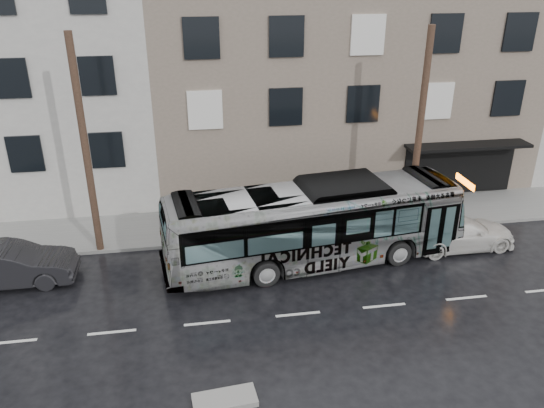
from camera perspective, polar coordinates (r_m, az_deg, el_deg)
The scene contains 10 objects.
ground at distance 21.23m, azimuth 1.42°, elevation -7.86°, with size 120.00×120.00×0.00m, color black.
sidewalk at distance 25.42m, azimuth -0.58°, elevation -1.93°, with size 90.00×3.60×0.15m, color gray.
building_taupe at distance 32.04m, azimuth 6.35°, elevation 13.66°, with size 20.00×12.00×11.00m, color gray.
utility_pole_front at distance 24.11m, azimuth 15.56°, elevation 7.37°, with size 0.30×0.30×9.00m, color #4C3326.
utility_pole_rear at distance 22.38m, azimuth -19.42°, elevation 5.60°, with size 0.30×0.30×9.00m, color #4C3326.
sign_post at distance 25.67m, azimuth 17.00°, elevation 0.34°, with size 0.06×0.06×2.40m, color slate.
bus at distance 21.56m, azimuth 4.55°, elevation -2.16°, with size 2.89×12.35×3.44m, color #B2B2B2.
white_sedan at distance 24.42m, azimuth 19.35°, elevation -2.86°, with size 2.04×5.01×1.45m, color silver.
dark_sedan at distance 22.77m, azimuth -26.41°, elevation -5.93°, with size 1.71×4.90×1.61m, color black.
slush_pile at distance 15.98m, azimuth -5.11°, elevation -20.26°, with size 1.80×0.80×0.18m, color #A9A6A0.
Camera 1 is at (-3.37, -17.69, 11.24)m, focal length 35.00 mm.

